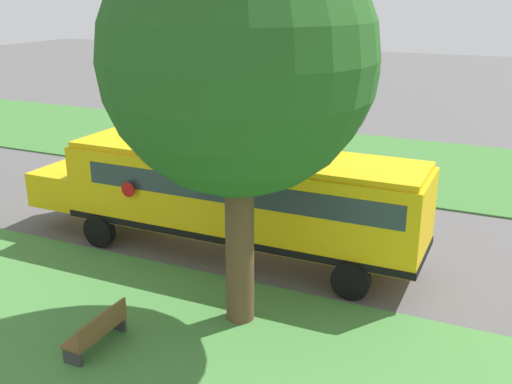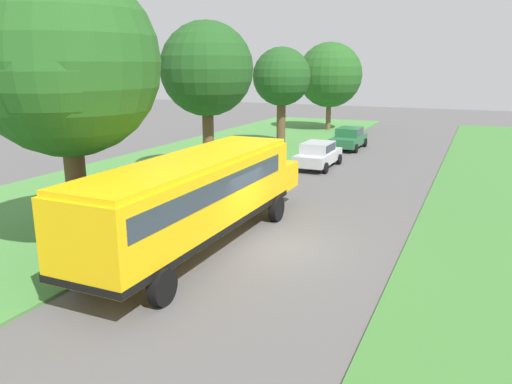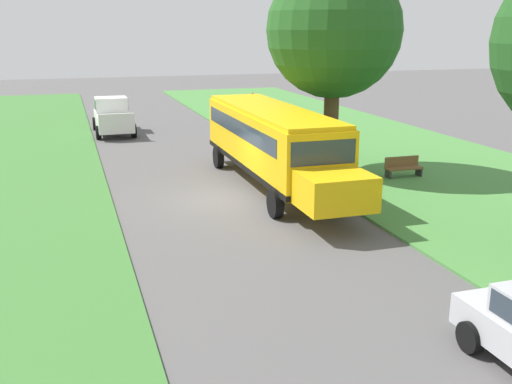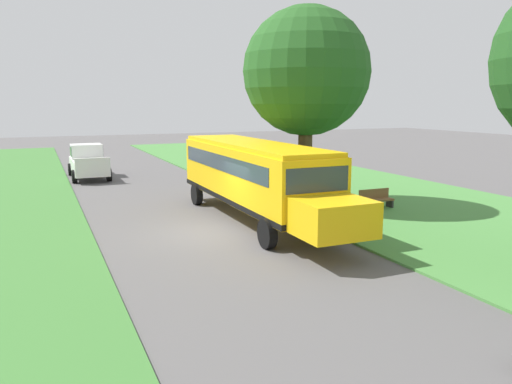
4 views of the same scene
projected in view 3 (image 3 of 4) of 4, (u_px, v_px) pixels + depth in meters
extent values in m
plane|color=#565454|center=(223.00, 199.00, 22.50)|extent=(120.00, 120.00, 0.00)
cube|color=#47843D|center=(451.00, 178.00, 25.40)|extent=(12.00, 80.00, 0.08)
cube|color=yellow|center=(270.00, 139.00, 24.03)|extent=(2.50, 10.50, 2.20)
cube|color=yellow|center=(335.00, 191.00, 18.47)|extent=(2.20, 1.90, 1.10)
cube|color=yellow|center=(270.00, 110.00, 23.71)|extent=(2.35, 10.29, 0.16)
cube|color=black|center=(270.00, 163.00, 24.29)|extent=(2.54, 10.54, 0.20)
cube|color=#2D3842|center=(268.00, 127.00, 24.18)|extent=(2.53, 9.24, 0.64)
cube|color=#2D3842|center=(323.00, 153.00, 19.12)|extent=(2.25, 0.12, 0.80)
cylinder|color=red|center=(333.00, 146.00, 21.75)|extent=(0.03, 0.44, 0.44)
cylinder|color=black|center=(343.00, 197.00, 20.90)|extent=(0.30, 1.00, 1.00)
cylinder|color=black|center=(275.00, 203.00, 20.17)|extent=(0.30, 1.00, 1.00)
cylinder|color=black|center=(270.00, 154.00, 28.14)|extent=(0.30, 1.00, 1.00)
cylinder|color=black|center=(218.00, 157.00, 27.41)|extent=(0.30, 1.00, 1.00)
cylinder|color=black|center=(470.00, 337.00, 11.80)|extent=(0.22, 0.64, 0.64)
cube|color=silver|center=(113.00, 120.00, 36.21)|extent=(2.00, 5.40, 0.80)
cube|color=silver|center=(111.00, 105.00, 36.86)|extent=(1.90, 1.70, 0.90)
cube|color=#2D3842|center=(111.00, 104.00, 36.85)|extent=(1.94, 1.53, 0.63)
cube|color=silver|center=(116.00, 117.00, 33.65)|extent=(2.00, 0.16, 0.36)
cylinder|color=black|center=(95.00, 124.00, 37.64)|extent=(0.28, 0.80, 0.80)
cylinder|color=black|center=(127.00, 122.00, 38.22)|extent=(0.28, 0.80, 0.80)
cylinder|color=black|center=(98.00, 133.00, 34.42)|extent=(0.28, 0.80, 0.80)
cylinder|color=black|center=(134.00, 131.00, 35.00)|extent=(0.28, 0.80, 0.80)
cylinder|color=brown|center=(331.00, 127.00, 26.47)|extent=(0.66, 0.66, 3.97)
sphere|color=#23561E|center=(334.00, 30.00, 25.37)|extent=(5.78, 5.78, 5.78)
sphere|color=#23561E|center=(318.00, 36.00, 25.98)|extent=(4.19, 4.19, 4.19)
cylinder|color=gray|center=(253.00, 123.00, 33.60)|extent=(0.08, 0.08, 2.10)
cylinder|color=red|center=(253.00, 99.00, 33.24)|extent=(0.03, 0.68, 0.68)
cube|color=brown|center=(404.00, 168.00, 25.43)|extent=(1.60, 0.51, 0.08)
cube|color=brown|center=(402.00, 161.00, 25.57)|extent=(1.60, 0.07, 0.44)
cube|color=#333333|center=(388.00, 175.00, 25.28)|extent=(0.08, 0.45, 0.45)
cube|color=#333333|center=(419.00, 172.00, 25.70)|extent=(0.08, 0.45, 0.45)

